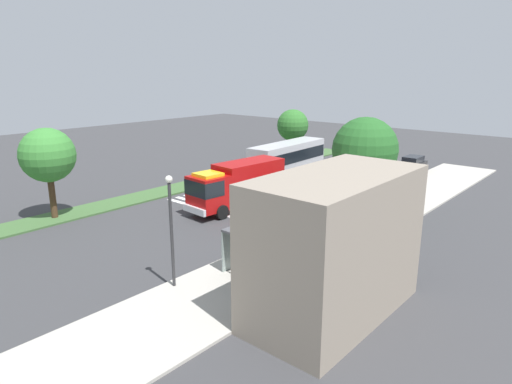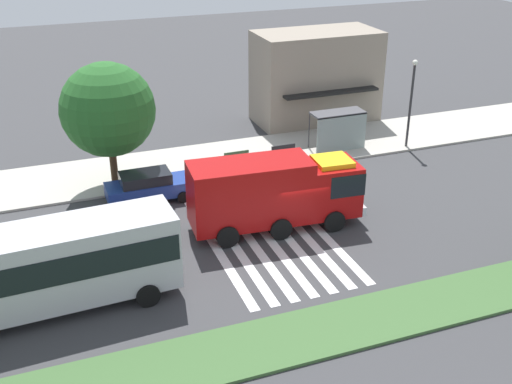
% 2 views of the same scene
% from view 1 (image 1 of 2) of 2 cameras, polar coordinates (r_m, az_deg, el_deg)
% --- Properties ---
extents(ground_plane, '(120.00, 120.00, 0.00)m').
position_cam_1_polar(ground_plane, '(36.10, -3.77, -2.33)').
color(ground_plane, '#38383A').
extents(sidewalk, '(60.00, 5.75, 0.14)m').
position_cam_1_polar(sidewalk, '(30.46, 9.31, -5.72)').
color(sidewalk, '#ADA89E').
rests_on(sidewalk, ground_plane).
extents(median_strip, '(60.00, 3.00, 0.14)m').
position_cam_1_polar(median_strip, '(42.07, -11.80, 0.00)').
color(median_strip, '#3D6033').
rests_on(median_strip, ground_plane).
extents(crosswalk, '(5.85, 12.13, 0.01)m').
position_cam_1_polar(crosswalk, '(37.30, -1.89, -1.72)').
color(crosswalk, silver).
rests_on(crosswalk, ground_plane).
extents(fire_truck, '(8.90, 3.24, 3.70)m').
position_cam_1_polar(fire_truck, '(35.96, -2.54, 1.00)').
color(fire_truck, '#A50C0C').
rests_on(fire_truck, ground_plane).
extents(parked_car_west, '(4.31, 2.08, 1.75)m').
position_cam_1_polar(parked_car_west, '(52.36, 19.15, 3.35)').
color(parked_car_west, black).
rests_on(parked_car_west, ground_plane).
extents(parked_car_mid, '(4.81, 2.06, 1.69)m').
position_cam_1_polar(parked_car_mid, '(37.37, 9.18, -0.49)').
color(parked_car_mid, navy).
rests_on(parked_car_mid, ground_plane).
extents(transit_bus, '(10.43, 3.25, 3.69)m').
position_cam_1_polar(transit_bus, '(46.43, 4.02, 4.36)').
color(transit_bus, '#B2B2B7').
rests_on(transit_bus, ground_plane).
extents(bus_stop_shelter, '(3.50, 1.40, 2.46)m').
position_cam_1_polar(bus_stop_shelter, '(25.34, -0.99, -5.46)').
color(bus_stop_shelter, '#4C4C51').
rests_on(bus_stop_shelter, sidewalk).
extents(bench_near_shelter, '(1.60, 0.50, 0.90)m').
position_cam_1_polar(bench_near_shelter, '(28.73, 4.32, -5.74)').
color(bench_near_shelter, black).
rests_on(bench_near_shelter, sidewalk).
extents(bench_west_of_shelter, '(1.60, 0.50, 0.90)m').
position_cam_1_polar(bench_west_of_shelter, '(31.15, 7.77, -4.15)').
color(bench_west_of_shelter, '#2D472D').
rests_on(bench_west_of_shelter, sidewalk).
extents(street_lamp, '(0.36, 0.36, 5.78)m').
position_cam_1_polar(street_lamp, '(22.63, -10.70, -3.74)').
color(street_lamp, '#2D2D30').
rests_on(street_lamp, sidewalk).
extents(storefront_building, '(8.80, 5.20, 6.54)m').
position_cam_1_polar(storefront_building, '(20.47, 9.93, -6.67)').
color(storefront_building, gray).
rests_on(storefront_building, ground_plane).
extents(sidewalk_tree_far_west, '(5.19, 5.19, 7.19)m').
position_cam_1_polar(sidewalk_tree_far_west, '(36.79, 13.61, 5.19)').
color(sidewalk_tree_far_west, '#47301E').
rests_on(sidewalk_tree_far_west, sidewalk).
extents(median_tree_far_west, '(3.81, 3.81, 6.18)m').
position_cam_1_polar(median_tree_far_west, '(55.43, 4.66, 8.39)').
color(median_tree_far_west, '#513823').
rests_on(median_tree_far_west, median_strip).
extents(median_tree_west, '(3.96, 3.96, 6.72)m').
position_cam_1_polar(median_tree_west, '(36.09, -24.86, 4.21)').
color(median_tree_west, '#47301E').
rests_on(median_tree_west, median_strip).
extents(fire_hydrant, '(0.28, 0.28, 0.70)m').
position_cam_1_polar(fire_hydrant, '(36.39, 11.16, -1.64)').
color(fire_hydrant, gold).
rests_on(fire_hydrant, sidewalk).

